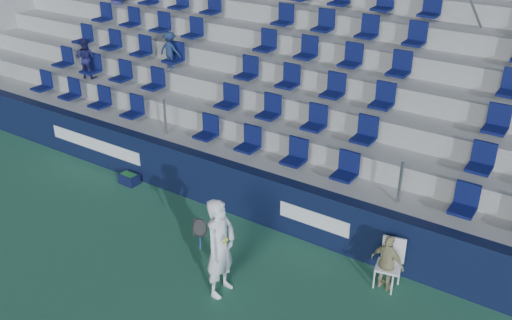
% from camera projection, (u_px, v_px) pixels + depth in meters
% --- Properties ---
extents(ground, '(70.00, 70.00, 0.00)m').
position_uv_depth(ground, '(163.00, 296.00, 10.50)').
color(ground, '#2D6A4A').
rests_on(ground, ground).
extents(sponsor_wall, '(24.00, 0.32, 1.20)m').
position_uv_depth(sponsor_wall, '(257.00, 196.00, 12.57)').
color(sponsor_wall, black).
rests_on(sponsor_wall, ground).
extents(grandstand, '(24.00, 8.17, 6.63)m').
position_uv_depth(grandstand, '(359.00, 70.00, 15.67)').
color(grandstand, '#A3A39D').
rests_on(grandstand, ground).
extents(tennis_player, '(0.69, 0.73, 1.96)m').
position_uv_depth(tennis_player, '(220.00, 248.00, 10.20)').
color(tennis_player, white).
rests_on(tennis_player, ground).
extents(line_judge_chair, '(0.52, 0.53, 0.99)m').
position_uv_depth(line_judge_chair, '(391.00, 259.00, 10.59)').
color(line_judge_chair, white).
rests_on(line_judge_chair, ground).
extents(line_judge, '(0.70, 0.38, 1.14)m').
position_uv_depth(line_judge, '(387.00, 263.00, 10.47)').
color(line_judge, tan).
rests_on(line_judge, ground).
extents(ball_bin, '(0.49, 0.33, 0.27)m').
position_uv_depth(ball_bin, '(129.00, 178.00, 14.25)').
color(ball_bin, '#0E1235').
rests_on(ball_bin, ground).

